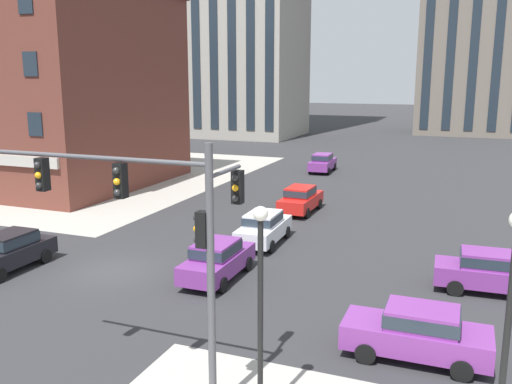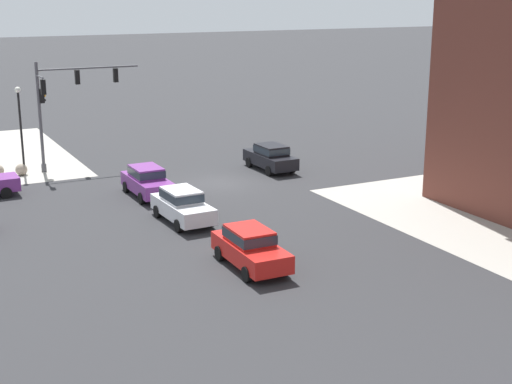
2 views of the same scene
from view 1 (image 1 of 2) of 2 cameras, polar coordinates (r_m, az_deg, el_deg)
ground_plane at (r=25.63m, az=-14.59°, el=-7.92°), size 320.00×320.00×0.00m
sidewalk_far_corner at (r=53.01m, az=-19.52°, el=1.93°), size 32.00×32.00×0.02m
traffic_signal_main at (r=14.19m, az=-8.91°, el=-4.15°), size 6.68×2.09×6.98m
street_lamp_corner_near at (r=13.50m, az=0.46°, el=-10.08°), size 0.36×0.36×5.53m
street_lamp_mid_sidewalk at (r=12.48m, az=24.66°, el=-11.97°), size 0.36×0.36×5.95m
car_main_northbound_near at (r=23.66m, az=-4.05°, el=-6.87°), size 1.91×4.41×1.68m
car_main_northbound_far at (r=24.09m, az=23.14°, el=-7.48°), size 4.47×2.03×1.68m
car_main_southbound_near at (r=28.46m, az=0.78°, el=-3.60°), size 1.99×4.45×1.68m
car_main_southbound_far at (r=35.13m, az=4.63°, el=-0.66°), size 1.95×4.43×1.68m
car_cross_eastbound at (r=27.05m, az=-24.24°, el=-5.50°), size 1.93×4.42×1.68m
car_parked_curb at (r=50.40m, az=6.90°, el=3.10°), size 2.02×4.46×1.68m
car_main_mid at (r=17.95m, az=16.41°, el=-13.63°), size 4.41×1.91×1.68m
storefront_block_near_corner at (r=49.56m, az=-23.21°, el=10.01°), size 22.68×16.64×15.43m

